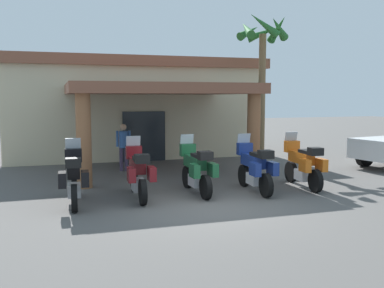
% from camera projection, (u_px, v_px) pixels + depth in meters
% --- Properties ---
extents(ground_plane, '(80.00, 80.00, 0.00)m').
position_uv_depth(ground_plane, '(215.00, 206.00, 10.69)').
color(ground_plane, '#514F4C').
extents(motel_building, '(11.69, 12.08, 4.43)m').
position_uv_depth(motel_building, '(131.00, 106.00, 20.92)').
color(motel_building, beige).
rests_on(motel_building, ground_plane).
extents(motorcycle_black, '(0.73, 2.21, 1.61)m').
position_uv_depth(motorcycle_black, '(74.00, 177.00, 10.82)').
color(motorcycle_black, black).
rests_on(motorcycle_black, ground_plane).
extents(motorcycle_maroon, '(0.72, 2.21, 1.61)m').
position_uv_depth(motorcycle_maroon, '(138.00, 173.00, 11.47)').
color(motorcycle_maroon, black).
rests_on(motorcycle_maroon, ground_plane).
extents(motorcycle_green, '(0.70, 2.21, 1.61)m').
position_uv_depth(motorcycle_green, '(196.00, 169.00, 12.04)').
color(motorcycle_green, black).
rests_on(motorcycle_green, ground_plane).
extents(motorcycle_blue, '(0.72, 2.21, 1.61)m').
position_uv_depth(motorcycle_blue, '(255.00, 168.00, 12.28)').
color(motorcycle_blue, black).
rests_on(motorcycle_blue, ground_plane).
extents(motorcycle_orange, '(0.74, 2.21, 1.61)m').
position_uv_depth(motorcycle_orange, '(303.00, 164.00, 12.91)').
color(motorcycle_orange, black).
rests_on(motorcycle_orange, ground_plane).
extents(pedestrian, '(0.53, 0.32, 1.73)m').
position_uv_depth(pedestrian, '(124.00, 144.00, 15.76)').
color(pedestrian, '#3F334C').
rests_on(pedestrian, ground_plane).
extents(palm_tree_near_portico, '(2.13, 2.23, 6.13)m').
position_uv_depth(palm_tree_near_portico, '(263.00, 50.00, 17.94)').
color(palm_tree_near_portico, brown).
rests_on(palm_tree_near_portico, ground_plane).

